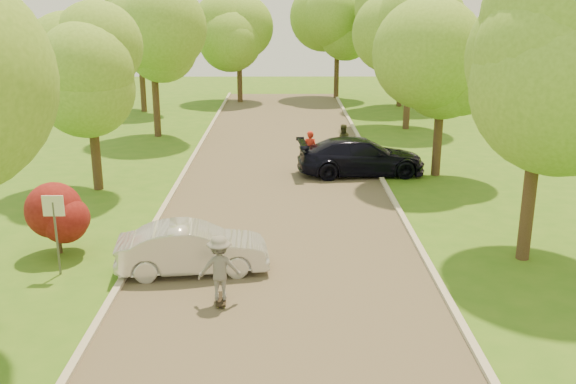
{
  "coord_description": "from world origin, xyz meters",
  "views": [
    {
      "loc": [
        0.12,
        -11.65,
        6.94
      ],
      "look_at": [
        0.24,
        7.21,
        1.3
      ],
      "focal_mm": 40.0,
      "sensor_mm": 36.0,
      "label": 1
    }
  ],
  "objects_px": {
    "longboard": "(221,299)",
    "skateboarder": "(220,268)",
    "silver_sedan": "(193,248)",
    "dark_sedan": "(361,157)",
    "person_striped": "(310,150)",
    "person_olive": "(342,141)",
    "street_sign": "(55,218)"
  },
  "relations": [
    {
      "from": "person_olive",
      "to": "longboard",
      "type": "bearing_deg",
      "value": 74.57
    },
    {
      "from": "dark_sedan",
      "to": "person_olive",
      "type": "distance_m",
      "value": 3.11
    },
    {
      "from": "silver_sedan",
      "to": "skateboarder",
      "type": "bearing_deg",
      "value": -161.36
    },
    {
      "from": "longboard",
      "to": "person_striped",
      "type": "distance_m",
      "value": 13.05
    },
    {
      "from": "dark_sedan",
      "to": "street_sign",
      "type": "bearing_deg",
      "value": 133.17
    },
    {
      "from": "street_sign",
      "to": "skateboarder",
      "type": "bearing_deg",
      "value": -21.06
    },
    {
      "from": "person_olive",
      "to": "person_striped",
      "type": "bearing_deg",
      "value": 53.39
    },
    {
      "from": "street_sign",
      "to": "silver_sedan",
      "type": "height_order",
      "value": "street_sign"
    },
    {
      "from": "skateboarder",
      "to": "person_striped",
      "type": "relative_size",
      "value": 0.96
    },
    {
      "from": "street_sign",
      "to": "silver_sedan",
      "type": "xyz_separation_m",
      "value": [
        3.5,
        0.17,
        -0.91
      ]
    },
    {
      "from": "street_sign",
      "to": "longboard",
      "type": "relative_size",
      "value": 2.6
    },
    {
      "from": "person_olive",
      "to": "dark_sedan",
      "type": "bearing_deg",
      "value": 99.5
    },
    {
      "from": "person_striped",
      "to": "dark_sedan",
      "type": "bearing_deg",
      "value": 158.18
    },
    {
      "from": "dark_sedan",
      "to": "person_olive",
      "type": "xyz_separation_m",
      "value": [
        -0.49,
        3.07,
        0.0
      ]
    },
    {
      "from": "dark_sedan",
      "to": "person_striped",
      "type": "xyz_separation_m",
      "value": [
        -2.08,
        0.97,
        0.06
      ]
    },
    {
      "from": "dark_sedan",
      "to": "skateboarder",
      "type": "xyz_separation_m",
      "value": [
        -4.71,
        -11.79,
        0.14
      ]
    },
    {
      "from": "longboard",
      "to": "skateboarder",
      "type": "relative_size",
      "value": 0.53
    },
    {
      "from": "longboard",
      "to": "person_olive",
      "type": "distance_m",
      "value": 15.46
    },
    {
      "from": "skateboarder",
      "to": "street_sign",
      "type": "bearing_deg",
      "value": -27.28
    },
    {
      "from": "silver_sedan",
      "to": "longboard",
      "type": "xyz_separation_m",
      "value": [
        0.89,
        -1.86,
        -0.57
      ]
    },
    {
      "from": "silver_sedan",
      "to": "person_striped",
      "type": "xyz_separation_m",
      "value": [
        3.52,
        10.9,
        0.17
      ]
    },
    {
      "from": "longboard",
      "to": "person_olive",
      "type": "bearing_deg",
      "value": -112.04
    },
    {
      "from": "street_sign",
      "to": "person_olive",
      "type": "relative_size",
      "value": 1.42
    },
    {
      "from": "silver_sedan",
      "to": "dark_sedan",
      "type": "bearing_deg",
      "value": -36.44
    },
    {
      "from": "silver_sedan",
      "to": "longboard",
      "type": "distance_m",
      "value": 2.14
    },
    {
      "from": "silver_sedan",
      "to": "person_olive",
      "type": "bearing_deg",
      "value": -28.46
    },
    {
      "from": "longboard",
      "to": "skateboarder",
      "type": "bearing_deg",
      "value": -69.65
    },
    {
      "from": "skateboarder",
      "to": "person_striped",
      "type": "xyz_separation_m",
      "value": [
        2.63,
        12.76,
        -0.07
      ]
    },
    {
      "from": "street_sign",
      "to": "person_striped",
      "type": "bearing_deg",
      "value": 57.6
    },
    {
      "from": "dark_sedan",
      "to": "person_olive",
      "type": "relative_size",
      "value": 3.42
    },
    {
      "from": "silver_sedan",
      "to": "skateboarder",
      "type": "distance_m",
      "value": 2.08
    },
    {
      "from": "dark_sedan",
      "to": "person_olive",
      "type": "bearing_deg",
      "value": 4.31
    }
  ]
}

